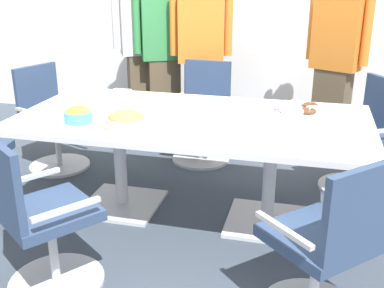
# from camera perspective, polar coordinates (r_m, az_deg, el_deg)

# --- Properties ---
(ground_plane) EXTENTS (10.00, 10.00, 0.01)m
(ground_plane) POSITION_cam_1_polar(r_m,az_deg,el_deg) (3.52, 0.00, -8.51)
(ground_plane) COLOR #3D4754
(conference_table) EXTENTS (2.40, 1.20, 0.75)m
(conference_table) POSITION_cam_1_polar(r_m,az_deg,el_deg) (3.26, 0.00, 1.24)
(conference_table) COLOR silver
(conference_table) RESTS_ON ground
(office_chair_0) EXTENTS (0.75, 0.75, 0.91)m
(office_chair_0) POSITION_cam_1_polar(r_m,az_deg,el_deg) (4.00, 20.02, 0.28)
(office_chair_0) COLOR silver
(office_chair_0) RESTS_ON ground
(office_chair_1) EXTENTS (0.57, 0.57, 0.91)m
(office_chair_1) POSITION_cam_1_polar(r_m,az_deg,el_deg) (4.38, 1.32, 3.26)
(office_chair_1) COLOR silver
(office_chair_1) RESTS_ON ground
(office_chair_2) EXTENTS (0.69, 0.69, 0.91)m
(office_chair_2) POSITION_cam_1_polar(r_m,az_deg,el_deg) (4.39, -16.65, 2.41)
(office_chair_2) COLOR silver
(office_chair_2) RESTS_ON ground
(office_chair_4) EXTENTS (0.75, 0.75, 0.91)m
(office_chair_4) POSITION_cam_1_polar(r_m,az_deg,el_deg) (2.70, -17.92, -9.23)
(office_chair_4) COLOR silver
(office_chair_4) RESTS_ON ground
(office_chair_5) EXTENTS (0.76, 0.76, 0.91)m
(office_chair_5) POSITION_cam_1_polar(r_m,az_deg,el_deg) (2.43, 16.00, -12.49)
(office_chair_5) COLOR silver
(office_chair_5) RESTS_ON ground
(person_standing_0) EXTENTS (0.57, 0.41, 1.81)m
(person_standing_0) POSITION_cam_1_polar(r_m,az_deg,el_deg) (5.06, -6.02, 11.75)
(person_standing_0) COLOR brown
(person_standing_0) RESTS_ON ground
(person_standing_1) EXTENTS (0.58, 0.39, 1.74)m
(person_standing_1) POSITION_cam_1_polar(r_m,az_deg,el_deg) (4.93, -3.46, 11.16)
(person_standing_1) COLOR brown
(person_standing_1) RESTS_ON ground
(person_standing_2) EXTENTS (0.61, 0.31, 1.75)m
(person_standing_2) POSITION_cam_1_polar(r_m,az_deg,el_deg) (4.73, 1.08, 10.87)
(person_standing_2) COLOR #232842
(person_standing_2) RESTS_ON ground
(person_standing_3) EXTENTS (0.58, 0.39, 1.71)m
(person_standing_3) POSITION_cam_1_polar(r_m,az_deg,el_deg) (4.68, 17.01, 9.59)
(person_standing_3) COLOR brown
(person_standing_3) RESTS_ON ground
(snack_bowl_chips_yellow) EXTENTS (0.19, 0.19, 0.11)m
(snack_bowl_chips_yellow) POSITION_cam_1_polar(r_m,az_deg,el_deg) (3.18, -13.64, 3.50)
(snack_bowl_chips_yellow) COLOR #4C9EC6
(snack_bowl_chips_yellow) RESTS_ON conference_table
(snack_bowl_cookies) EXTENTS (0.25, 0.25, 0.12)m
(snack_bowl_cookies) POSITION_cam_1_polar(r_m,az_deg,el_deg) (2.96, -8.00, 2.77)
(snack_bowl_cookies) COLOR beige
(snack_bowl_cookies) RESTS_ON conference_table
(donut_platter) EXTENTS (0.33, 0.33, 0.04)m
(donut_platter) POSITION_cam_1_polar(r_m,az_deg,el_deg) (3.43, 12.63, 4.26)
(donut_platter) COLOR white
(donut_platter) RESTS_ON conference_table
(plate_stack) EXTENTS (0.19, 0.19, 0.04)m
(plate_stack) POSITION_cam_1_polar(r_m,az_deg,el_deg) (3.47, 4.17, 4.90)
(plate_stack) COLOR white
(plate_stack) RESTS_ON conference_table
(napkin_pile) EXTENTS (0.14, 0.14, 0.06)m
(napkin_pile) POSITION_cam_1_polar(r_m,az_deg,el_deg) (3.73, -8.72, 5.95)
(napkin_pile) COLOR white
(napkin_pile) RESTS_ON conference_table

